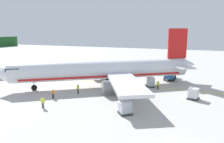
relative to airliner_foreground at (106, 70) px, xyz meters
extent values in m
cylinder|color=silver|center=(-0.33, 0.46, 0.11)|extent=(24.21, 31.38, 3.80)
cone|color=silver|center=(-11.60, 16.00, 0.11)|extent=(4.33, 4.06, 3.61)
cone|color=silver|center=(11.17, -15.41, 0.51)|extent=(4.49, 4.49, 3.23)
cube|color=#192333|center=(-10.31, 14.22, 0.96)|extent=(4.02, 3.84, 0.60)
cube|color=silver|center=(-6.56, -6.52, -0.56)|extent=(16.26, 12.15, 0.50)
cylinder|color=slate|center=(-5.40, -3.46, -1.76)|extent=(3.66, 3.88, 2.20)
cube|color=silver|center=(8.24, 4.21, -0.56)|extent=(15.11, 14.26, 0.50)
cylinder|color=slate|center=(4.96, 4.06, -1.76)|extent=(3.66, 3.88, 2.20)
cube|color=red|center=(9.35, -12.90, 5.26)|extent=(2.87, 3.77, 6.50)
cube|color=silver|center=(9.35, -12.90, 0.51)|extent=(10.30, 8.70, 0.24)
cube|color=red|center=(-0.33, 0.46, -0.94)|extent=(21.94, 28.35, 0.36)
cylinder|color=black|center=(-8.36, 11.54, -2.84)|extent=(0.93, 1.10, 1.10)
cylinder|color=gray|center=(-8.36, 11.54, -2.04)|extent=(0.20, 0.20, 0.50)
cylinder|color=black|center=(-1.56, -2.28, -2.84)|extent=(0.93, 1.10, 1.10)
cylinder|color=gray|center=(-1.56, -2.28, -2.04)|extent=(0.20, 0.20, 0.50)
cylinder|color=black|center=(2.65, 0.77, -2.84)|extent=(0.93, 1.10, 1.10)
cylinder|color=gray|center=(2.65, 0.77, -2.04)|extent=(0.20, 0.20, 0.50)
cube|color=#2659A5|center=(9.98, -11.38, -1.89)|extent=(1.81, 2.21, 1.80)
cube|color=#192333|center=(9.13, -11.38, -1.53)|extent=(0.09, 1.85, 0.94)
cylinder|color=silver|center=(12.91, -11.36, -1.89)|extent=(3.86, 1.82, 1.80)
cube|color=#262628|center=(12.01, -11.37, -2.87)|extent=(5.87, 1.56, 0.16)
cylinder|color=black|center=(10.28, -12.47, -2.94)|extent=(0.90, 0.28, 0.90)
cylinder|color=black|center=(10.27, -10.27, -2.94)|extent=(0.90, 0.28, 0.90)
cylinder|color=black|center=(12.91, -12.46, -2.94)|extent=(0.90, 0.28, 0.90)
cylinder|color=black|center=(12.90, -10.26, -2.94)|extent=(0.90, 0.28, 0.90)
cube|color=#333338|center=(2.96, -8.68, -3.24)|extent=(2.19, 2.19, 0.30)
cube|color=#B2B7C1|center=(2.96, -8.68, -2.27)|extent=(1.93, 1.93, 1.65)
cube|color=#B2B7C1|center=(3.15, -9.16, -1.59)|extent=(1.62, 1.13, 0.55)
cube|color=#333338|center=(-12.97, -8.71, -3.24)|extent=(2.35, 2.35, 0.30)
cube|color=#B2B7C1|center=(-12.97, -8.71, -2.29)|extent=(2.07, 2.07, 1.60)
cube|color=#B2B7C1|center=(-13.32, -8.32, -1.64)|extent=(1.51, 1.44, 0.55)
cube|color=#333338|center=(-2.29, -17.13, -3.24)|extent=(2.04, 2.04, 0.30)
cube|color=silver|center=(-2.29, -17.13, -2.29)|extent=(1.80, 1.80, 1.60)
cube|color=silver|center=(-2.16, -16.62, -1.64)|extent=(1.61, 0.96, 0.55)
cylinder|color=#191E33|center=(-15.39, 3.33, -2.98)|extent=(0.14, 0.14, 0.82)
cylinder|color=#191E33|center=(-15.44, 3.51, -2.98)|extent=(0.14, 0.14, 0.82)
cube|color=#CCE519|center=(-15.42, 3.42, -2.26)|extent=(0.34, 0.48, 0.62)
cube|color=silver|center=(-15.42, 3.42, -2.23)|extent=(0.35, 0.50, 0.06)
sphere|color=tan|center=(-15.42, 3.42, -1.84)|extent=(0.22, 0.22, 0.22)
cylinder|color=#CCE519|center=(-15.34, 3.16, -2.23)|extent=(0.09, 0.09, 0.59)
cylinder|color=#CCE519|center=(-15.49, 3.68, -2.23)|extent=(0.09, 0.09, 0.59)
cylinder|color=#191E33|center=(-10.97, 4.95, -2.99)|extent=(0.14, 0.14, 0.81)
cylinder|color=#191E33|center=(-11.14, 4.99, -2.99)|extent=(0.14, 0.14, 0.81)
cube|color=orange|center=(-11.06, 4.97, -2.28)|extent=(0.48, 0.33, 0.61)
cube|color=silver|center=(-11.06, 4.97, -2.25)|extent=(0.49, 0.34, 0.06)
sphere|color=tan|center=(-11.06, 4.97, -1.86)|extent=(0.22, 0.22, 0.22)
cylinder|color=orange|center=(-10.80, 4.90, -2.25)|extent=(0.09, 0.09, 0.58)
cylinder|color=orange|center=(-11.32, 5.04, -2.25)|extent=(0.09, 0.09, 0.58)
cylinder|color=#191E33|center=(-7.00, 2.44, -2.95)|extent=(0.14, 0.14, 0.88)
cylinder|color=#191E33|center=(-6.95, 2.61, -2.95)|extent=(0.14, 0.14, 0.88)
cube|color=#CCE519|center=(-6.97, 2.52, -2.17)|extent=(0.33, 0.48, 0.66)
cube|color=silver|center=(-6.97, 2.52, -2.14)|extent=(0.35, 0.50, 0.06)
sphere|color=tan|center=(-6.97, 2.52, -1.72)|extent=(0.24, 0.24, 0.24)
cylinder|color=#CCE519|center=(-7.05, 2.26, -2.14)|extent=(0.09, 0.09, 0.63)
cylinder|color=#CCE519|center=(-6.90, 2.78, -2.14)|extent=(0.09, 0.09, 0.63)
cylinder|color=#191E33|center=(1.62, -10.52, -2.95)|extent=(0.14, 0.14, 0.87)
cylinder|color=#191E33|center=(1.60, -10.34, -2.95)|extent=(0.14, 0.14, 0.87)
cube|color=#CCE519|center=(1.61, -10.43, -2.19)|extent=(0.27, 0.46, 0.65)
cube|color=silver|center=(1.61, -10.43, -2.16)|extent=(0.28, 0.47, 0.06)
sphere|color=tan|center=(1.61, -10.43, -1.74)|extent=(0.24, 0.24, 0.24)
cylinder|color=#CCE519|center=(1.64, -10.69, -2.16)|extent=(0.09, 0.09, 0.62)
cylinder|color=#CCE519|center=(1.58, -10.16, -2.16)|extent=(0.09, 0.09, 0.62)
cube|color=yellow|center=(3.04, -4.54, -3.39)|extent=(0.30, 60.00, 0.01)
camera|label=1|loc=(-39.50, -17.87, 7.92)|focal=34.34mm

